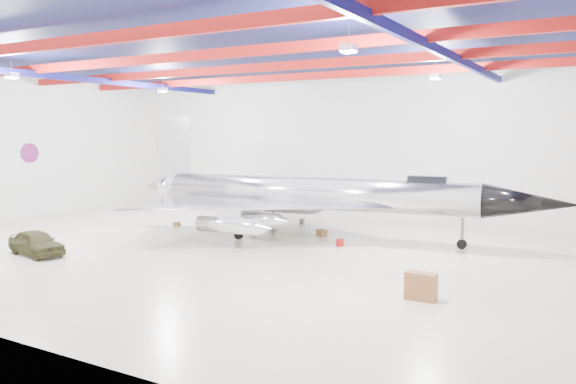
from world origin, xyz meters
The scene contains 15 objects.
floor centered at (0.00, 0.00, 0.00)m, with size 40.00×40.00×0.00m, color beige.
wall_back centered at (0.00, 15.00, 5.50)m, with size 40.00×40.00×0.00m, color silver.
wall_left centered at (-20.00, 0.00, 5.50)m, with size 30.00×30.00×0.00m, color silver.
ceiling centered at (0.00, 0.00, 11.00)m, with size 40.00×40.00×0.00m, color #0A0F38.
ceiling_structure centered at (0.00, 0.00, 10.32)m, with size 39.50×29.50×1.08m.
wall_roundel centered at (-19.94, 2.00, 5.00)m, with size 1.50×1.50×0.10m, color #B21414.
jet_aircraft centered at (2.68, 5.45, 2.51)m, with size 28.03×17.57×7.64m.
jeep centered at (-7.89, -6.51, 0.67)m, with size 1.59×3.94×1.34m, color #37371B.
desk centered at (12.46, -4.31, 0.55)m, with size 1.20×0.60×1.10m, color brown.
crate_ply centered at (-7.50, 4.36, 0.15)m, with size 0.44×0.35×0.31m, color olive.
parts_bin centered at (3.01, 6.05, 0.21)m, with size 0.59×0.47×0.41m, color olive.
crate_small centered at (-6.16, 5.72, 0.14)m, with size 0.39×0.31×0.28m, color #59595B.
tool_chest centered at (5.35, 3.69, 0.21)m, with size 0.47×0.47×0.43m, color maroon.
oil_barrel centered at (-1.47, 5.18, 0.19)m, with size 0.55×0.44×0.38m, color olive.
spares_box centered at (-0.46, 9.88, 0.17)m, with size 0.38×0.38×0.34m, color #59595B.
Camera 1 is at (18.57, -25.61, 6.58)m, focal length 35.00 mm.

